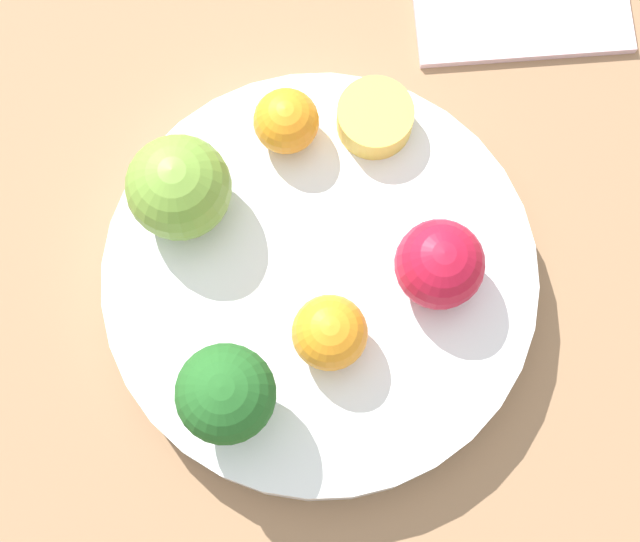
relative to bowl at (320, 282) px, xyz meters
The scene contains 9 objects.
ground_plane 0.04m from the bowl, ahead, with size 6.00×6.00×0.00m, color gray.
table_surface 0.03m from the bowl, ahead, with size 1.20×1.20×0.02m.
bowl is the anchor object (origin of this frame).
broccoli 0.11m from the bowl, 138.15° to the left, with size 0.05×0.05×0.07m.
apple_red 0.08m from the bowl, 98.13° to the right, with size 0.05×0.05×0.05m.
apple_green 0.10m from the bowl, 53.31° to the left, with size 0.06×0.06×0.06m.
orange_front 0.05m from the bowl, behind, with size 0.04×0.04×0.04m.
orange_back 0.10m from the bowl, ahead, with size 0.04×0.04×0.04m.
small_cup 0.10m from the bowl, 27.27° to the right, with size 0.05×0.05×0.02m.
Camera 1 is at (-0.15, 0.02, 0.65)m, focal length 60.00 mm.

